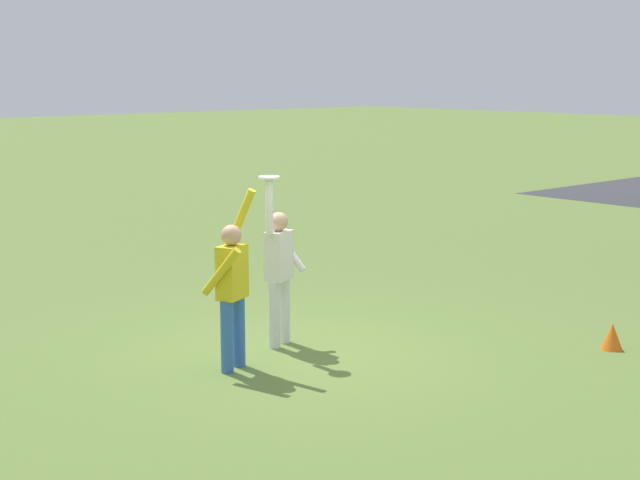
{
  "coord_description": "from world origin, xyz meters",
  "views": [
    {
      "loc": [
        8.5,
        -7.1,
        3.3
      ],
      "look_at": [
        -0.13,
        0.52,
        1.28
      ],
      "focal_mm": 53.74,
      "sensor_mm": 36.0,
      "label": 1
    }
  ],
  "objects_px": {
    "person_defender": "(232,284)",
    "person_catcher": "(279,267)",
    "frisbee_disc": "(269,177)",
    "field_cone_orange": "(612,337)"
  },
  "relations": [
    {
      "from": "field_cone_orange",
      "to": "person_defender",
      "type": "bearing_deg",
      "value": -121.6
    },
    {
      "from": "person_defender",
      "to": "person_catcher",
      "type": "bearing_deg",
      "value": 0.0
    },
    {
      "from": "field_cone_orange",
      "to": "person_catcher",
      "type": "bearing_deg",
      "value": -134.19
    },
    {
      "from": "frisbee_disc",
      "to": "field_cone_orange",
      "type": "height_order",
      "value": "frisbee_disc"
    },
    {
      "from": "field_cone_orange",
      "to": "frisbee_disc",
      "type": "bearing_deg",
      "value": -131.32
    },
    {
      "from": "frisbee_disc",
      "to": "person_defender",
      "type": "bearing_deg",
      "value": -67.62
    },
    {
      "from": "person_defender",
      "to": "frisbee_disc",
      "type": "relative_size",
      "value": 8.19
    },
    {
      "from": "person_defender",
      "to": "frisbee_disc",
      "type": "height_order",
      "value": "frisbee_disc"
    },
    {
      "from": "person_defender",
      "to": "field_cone_orange",
      "type": "distance_m",
      "value": 4.64
    },
    {
      "from": "person_defender",
      "to": "field_cone_orange",
      "type": "height_order",
      "value": "person_defender"
    }
  ]
}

